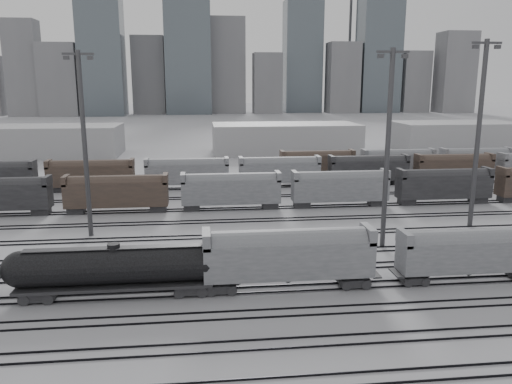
{
  "coord_description": "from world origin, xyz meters",
  "views": [
    {
      "loc": [
        -13.42,
        -42.15,
        18.81
      ],
      "look_at": [
        -5.89,
        25.56,
        4.0
      ],
      "focal_mm": 35.0,
      "sensor_mm": 36.0,
      "label": 1
    }
  ],
  "objects": [
    {
      "name": "ground",
      "position": [
        0.0,
        0.0,
        0.0
      ],
      "size": [
        900.0,
        900.0,
        0.0
      ],
      "primitive_type": "plane",
      "color": "silver",
      "rests_on": "ground"
    },
    {
      "name": "tracks",
      "position": [
        0.0,
        17.5,
        0.08
      ],
      "size": [
        220.0,
        71.5,
        0.16
      ],
      "color": "black",
      "rests_on": "ground"
    },
    {
      "name": "tank_car_b",
      "position": [
        -21.3,
        1.0,
        2.77
      ],
      "size": [
        19.36,
        3.23,
        4.78
      ],
      "color": "black",
      "rests_on": "ground"
    },
    {
      "name": "hopper_car_a",
      "position": [
        -5.6,
        1.0,
        3.49
      ],
      "size": [
        15.78,
        3.14,
        5.64
      ],
      "color": "black",
      "rests_on": "ground"
    },
    {
      "name": "hopper_car_b",
      "position": [
        12.21,
        1.0,
        3.12
      ],
      "size": [
        14.13,
        2.81,
        5.05
      ],
      "color": "black",
      "rests_on": "ground"
    },
    {
      "name": "light_mast_b",
      "position": [
        -27.51,
        20.34,
        12.04
      ],
      "size": [
        3.63,
        0.58,
        22.7
      ],
      "color": "#3C3C3F",
      "rests_on": "ground"
    },
    {
      "name": "light_mast_c",
      "position": [
        7.64,
        12.11,
        12.03
      ],
      "size": [
        3.63,
        0.58,
        22.67
      ],
      "color": "#3C3C3F",
      "rests_on": "ground"
    },
    {
      "name": "light_mast_d",
      "position": [
        22.42,
        19.01,
        12.89
      ],
      "size": [
        3.89,
        0.62,
        24.31
      ],
      "color": "#3C3C3F",
      "rests_on": "ground"
    },
    {
      "name": "bg_string_near",
      "position": [
        8.0,
        32.0,
        2.8
      ],
      "size": [
        151.0,
        3.0,
        5.6
      ],
      "color": "gray",
      "rests_on": "ground"
    },
    {
      "name": "bg_string_mid",
      "position": [
        18.0,
        48.0,
        2.8
      ],
      "size": [
        151.0,
        3.0,
        5.6
      ],
      "color": "black",
      "rests_on": "ground"
    },
    {
      "name": "bg_string_far",
      "position": [
        35.5,
        56.0,
        2.8
      ],
      "size": [
        66.0,
        3.0,
        5.6
      ],
      "color": "#4E3C31",
      "rests_on": "ground"
    },
    {
      "name": "warehouse_left",
      "position": [
        -60.0,
        95.0,
        4.0
      ],
      "size": [
        50.0,
        18.0,
        8.0
      ],
      "primitive_type": "cube",
      "color": "#A2A2A5",
      "rests_on": "ground"
    },
    {
      "name": "warehouse_mid",
      "position": [
        10.0,
        95.0,
        4.0
      ],
      "size": [
        40.0,
        18.0,
        8.0
      ],
      "primitive_type": "cube",
      "color": "#A2A2A5",
      "rests_on": "ground"
    },
    {
      "name": "warehouse_right",
      "position": [
        60.0,
        95.0,
        4.0
      ],
      "size": [
        35.0,
        18.0,
        8.0
      ],
      "primitive_type": "cube",
      "color": "#A2A2A5",
      "rests_on": "ground"
    },
    {
      "name": "skyline",
      "position": [
        10.84,
        280.0,
        34.73
      ],
      "size": [
        316.0,
        22.4,
        95.0
      ],
      "color": "gray",
      "rests_on": "ground"
    },
    {
      "name": "crane_left",
      "position": [
        -28.74,
        305.0,
        57.39
      ],
      "size": [
        42.0,
        1.8,
        100.0
      ],
      "color": "#3C3C3F",
      "rests_on": "ground"
    },
    {
      "name": "crane_right",
      "position": [
        91.26,
        305.0,
        57.39
      ],
      "size": [
        42.0,
        1.8,
        100.0
      ],
      "color": "#3C3C3F",
      "rests_on": "ground"
    }
  ]
}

